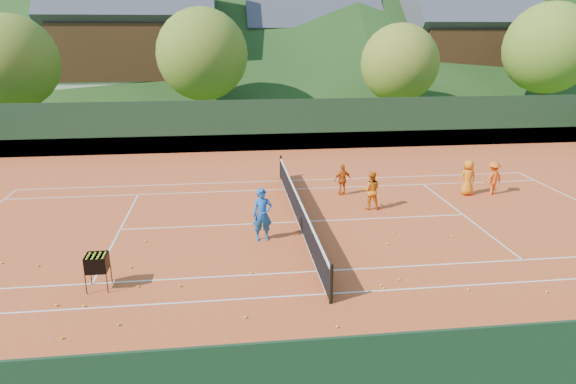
{
  "coord_description": "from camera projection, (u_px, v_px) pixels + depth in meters",
  "views": [
    {
      "loc": [
        -2.53,
        -17.57,
        6.76
      ],
      "look_at": [
        -0.38,
        0.0,
        1.19
      ],
      "focal_mm": 32.0,
      "sensor_mm": 36.0,
      "label": 1
    }
  ],
  "objects": [
    {
      "name": "coach",
      "position": [
        262.0,
        215.0,
        17.06
      ],
      "size": [
        0.69,
        0.48,
        1.81
      ],
      "primitive_type": "imported",
      "rotation": [
        0.0,
        0.0,
        0.08
      ],
      "color": "#1A59AA",
      "rests_on": "clay_court"
    },
    {
      "name": "tennis_net",
      "position": [
        298.0,
        209.0,
        18.8
      ],
      "size": [
        0.1,
        12.07,
        1.1
      ],
      "color": "black",
      "rests_on": "clay_court"
    },
    {
      "name": "tree_c",
      "position": [
        399.0,
        63.0,
        36.75
      ],
      "size": [
        5.6,
        5.6,
        7.35
      ],
      "color": "#422A1A",
      "rests_on": "ground"
    },
    {
      "name": "tennis_ball_11",
      "position": [
        384.0,
        288.0,
        14.0
      ],
      "size": [
        0.07,
        0.07,
        0.07
      ],
      "primitive_type": "sphere",
      "color": "#C5D423",
      "rests_on": "clay_court"
    },
    {
      "name": "ball_hopper",
      "position": [
        97.0,
        264.0,
        13.83
      ],
      "size": [
        0.57,
        0.57,
        1.0
      ],
      "color": "black",
      "rests_on": "clay_court"
    },
    {
      "name": "tennis_ball_19",
      "position": [
        468.0,
        289.0,
        13.93
      ],
      "size": [
        0.07,
        0.07,
        0.07
      ],
      "primitive_type": "sphere",
      "color": "#C5D423",
      "rests_on": "clay_court"
    },
    {
      "name": "tennis_ball_21",
      "position": [
        388.0,
        244.0,
        16.92
      ],
      "size": [
        0.07,
        0.07,
        0.07
      ],
      "primitive_type": "sphere",
      "color": "#C5D423",
      "rests_on": "clay_court"
    },
    {
      "name": "tennis_ball_4",
      "position": [
        452.0,
        236.0,
        17.52
      ],
      "size": [
        0.07,
        0.07,
        0.07
      ],
      "primitive_type": "sphere",
      "color": "#C5D423",
      "rests_on": "clay_court"
    },
    {
      "name": "tree_d",
      "position": [
        549.0,
        48.0,
        38.79
      ],
      "size": [
        6.8,
        6.8,
        8.93
      ],
      "color": "#422C1A",
      "rests_on": "ground"
    },
    {
      "name": "tennis_ball_13",
      "position": [
        2.0,
        263.0,
        15.53
      ],
      "size": [
        0.07,
        0.07,
        0.07
      ],
      "primitive_type": "sphere",
      "color": "#C5D423",
      "rests_on": "clay_court"
    },
    {
      "name": "student_a",
      "position": [
        371.0,
        190.0,
        20.13
      ],
      "size": [
        0.83,
        0.69,
        1.54
      ],
      "primitive_type": "imported",
      "rotation": [
        0.0,
        0.0,
        2.98
      ],
      "color": "orange",
      "rests_on": "clay_court"
    },
    {
      "name": "tennis_ball_8",
      "position": [
        180.0,
        286.0,
        14.12
      ],
      "size": [
        0.07,
        0.07,
        0.07
      ],
      "primitive_type": "sphere",
      "color": "#C5D423",
      "rests_on": "clay_court"
    },
    {
      "name": "student_c",
      "position": [
        468.0,
        178.0,
        21.87
      ],
      "size": [
        0.81,
        0.59,
        1.53
      ],
      "primitive_type": "imported",
      "rotation": [
        0.0,
        0.0,
        3.29
      ],
      "color": "orange",
      "rests_on": "clay_court"
    },
    {
      "name": "perimeter_fence",
      "position": [
        299.0,
        190.0,
        18.58
      ],
      "size": [
        40.4,
        24.24,
        3.0
      ],
      "color": "black",
      "rests_on": "clay_court"
    },
    {
      "name": "tennis_ball_2",
      "position": [
        131.0,
        267.0,
        15.25
      ],
      "size": [
        0.07,
        0.07,
        0.07
      ],
      "primitive_type": "sphere",
      "color": "#C5D423",
      "rests_on": "clay_court"
    },
    {
      "name": "tennis_ball_16",
      "position": [
        84.0,
        306.0,
        13.09
      ],
      "size": [
        0.07,
        0.07,
        0.07
      ],
      "primitive_type": "sphere",
      "color": "#C5D423",
      "rests_on": "clay_court"
    },
    {
      "name": "student_b",
      "position": [
        343.0,
        180.0,
        21.9
      ],
      "size": [
        0.84,
        0.5,
        1.35
      ],
      "primitive_type": "imported",
      "rotation": [
        0.0,
        0.0,
        3.37
      ],
      "color": "#CE5B12",
      "rests_on": "clay_court"
    },
    {
      "name": "tree_b",
      "position": [
        202.0,
        54.0,
        35.88
      ],
      "size": [
        6.4,
        6.4,
        8.4
      ],
      "color": "#3D2618",
      "rests_on": "ground"
    },
    {
      "name": "chalet_left",
      "position": [
        136.0,
        44.0,
        44.52
      ],
      "size": [
        13.8,
        9.93,
        12.92
      ],
      "color": "beige",
      "rests_on": "ground"
    },
    {
      "name": "tennis_ball_0",
      "position": [
        138.0,
        287.0,
        14.08
      ],
      "size": [
        0.07,
        0.07,
        0.07
      ],
      "primitive_type": "sphere",
      "color": "#C5D423",
      "rests_on": "clay_court"
    },
    {
      "name": "tennis_ball_20",
      "position": [
        337.0,
        327.0,
        12.16
      ],
      "size": [
        0.07,
        0.07,
        0.07
      ],
      "primitive_type": "sphere",
      "color": "#C5D423",
      "rests_on": "clay_court"
    },
    {
      "name": "court_lines",
      "position": [
        298.0,
        222.0,
        18.95
      ],
      "size": [
        23.83,
        11.03,
        0.0
      ],
      "color": "silver",
      "rests_on": "clay_court"
    },
    {
      "name": "student_d",
      "position": [
        493.0,
        178.0,
        21.97
      ],
      "size": [
        1.06,
        0.81,
        1.45
      ],
      "primitive_type": "imported",
      "rotation": [
        0.0,
        0.0,
        3.47
      ],
      "color": "#FE6016",
      "rests_on": "clay_court"
    },
    {
      "name": "tennis_ball_15",
      "position": [
        14.0,
        364.0,
        10.8
      ],
      "size": [
        0.07,
        0.07,
        0.07
      ],
      "primitive_type": "sphere",
      "color": "#C5D423",
      "rests_on": "clay_court"
    },
    {
      "name": "tennis_ball_1",
      "position": [
        56.0,
        305.0,
        13.13
      ],
      "size": [
        0.07,
        0.07,
        0.07
      ],
      "primitive_type": "sphere",
      "color": "#C5D423",
      "rests_on": "clay_court"
    },
    {
      "name": "tree_a",
      "position": [
        11.0,
        62.0,
        32.69
      ],
      "size": [
        6.0,
        6.0,
        7.88
      ],
      "color": "#3D2818",
      "rests_on": "ground"
    },
    {
      "name": "tennis_ball_17",
      "position": [
        119.0,
        325.0,
        12.26
      ],
      "size": [
        0.07,
        0.07,
        0.07
      ],
      "primitive_type": "sphere",
      "color": "#C5D423",
      "rests_on": "clay_court"
    },
    {
      "name": "tennis_ball_14",
      "position": [
        399.0,
        279.0,
        14.49
      ],
      "size": [
        0.07,
        0.07,
        0.07
      ],
      "primitive_type": "sphere",
      "color": "#C5D423",
      "rests_on": "clay_court"
    },
    {
      "name": "clay_court",
      "position": [
        298.0,
        222.0,
        18.96
      ],
      "size": [
        40.0,
        24.0,
        0.02
      ],
      "primitive_type": "cube",
      "color": "#C24A1F",
      "rests_on": "ground"
    },
    {
      "name": "tennis_ball_9",
      "position": [
        381.0,
        286.0,
        14.14
      ],
      "size": [
        0.07,
        0.07,
        0.07
      ],
      "primitive_type": "sphere",
      "color": "#C5D423",
      "rests_on": "clay_court"
    },
    {
      "name": "tennis_ball_3",
      "position": [
        393.0,
        233.0,
        17.8
      ],
      "size": [
        0.07,
        0.07,
        0.07
      ],
      "primitive_type": "sphere",
      "color": "#C5D423",
      "rests_on": "clay_court"
    },
    {
      "name": "chalet_mid",
      "position": [
        310.0,
        50.0,
        50.35
      ],
      "size": [
        12.65,
        8.82,
        11.45
      ],
      "color": "beige",
      "rests_on": "ground"
    },
    {
      "name": "tennis_ball_10",
      "position": [
        251.0,
        273.0,
        14.89
      ],
      "size": [
        0.07,
        0.07,
        0.07
      ],
      "primitive_type": "sphere",
      "color": "#C5D423",
      "rests_on": "clay_court"
    },
    {
      "name": "tennis_ball_7",
      "position": [
        245.0,
        317.0,
        12.58
      ],
      "size": [
        0.07,
        0.07,
        0.07
      ],
      "primitive_type": "sphere",
      "color": "#C5D423",
      "rests_on": "clay_court"
    },
    {
      "name": "chalet_right",
      "position": [
        465.0,
        48.0,
        48.11
      ],
      "size": [
        11.5,
        8.82,
        11.91
      ],
      "color": "beige",
      "rests_on": "ground"
    },
    {
      "name": "tennis_ball_12",
      "position": [
        145.0,
        241.0,
        17.12
      ],
      "size": [
        0.07,
        0.07,
        0.07
      ],
      "primitive_type": "sphere",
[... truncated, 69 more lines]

